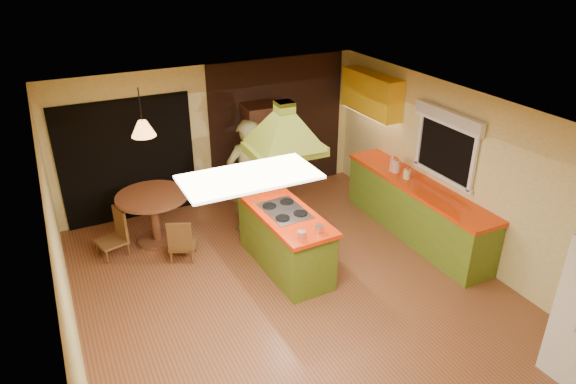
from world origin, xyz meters
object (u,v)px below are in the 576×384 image
kitchen_island (285,239)px  man (247,177)px  dining_table (154,209)px  canister_large (394,165)px  wall_oven (261,153)px

kitchen_island → man: bearing=90.0°
kitchen_island → dining_table: bearing=132.8°
dining_table → kitchen_island: bearing=-44.9°
canister_large → man: bearing=160.6°
dining_table → man: bearing=-10.1°
wall_oven → dining_table: size_ratio=1.61×
kitchen_island → dining_table: kitchen_island is taller
kitchen_island → canister_large: canister_large is taller
man → canister_large: (2.28, -0.80, 0.08)m
kitchen_island → wall_oven: (0.61, 2.23, 0.43)m
kitchen_island → wall_oven: wall_oven is taller
wall_oven → canister_large: 2.40m
canister_large → kitchen_island: bearing=-168.2°
wall_oven → canister_large: size_ratio=8.33×
man → wall_oven: 1.17m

